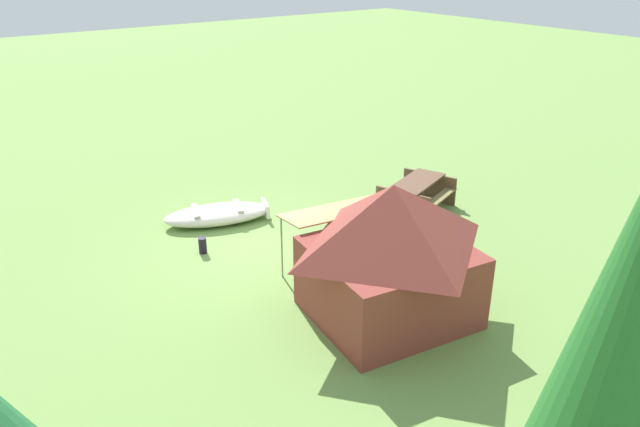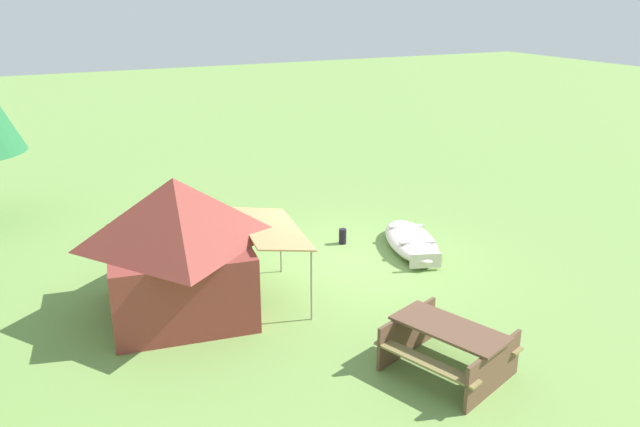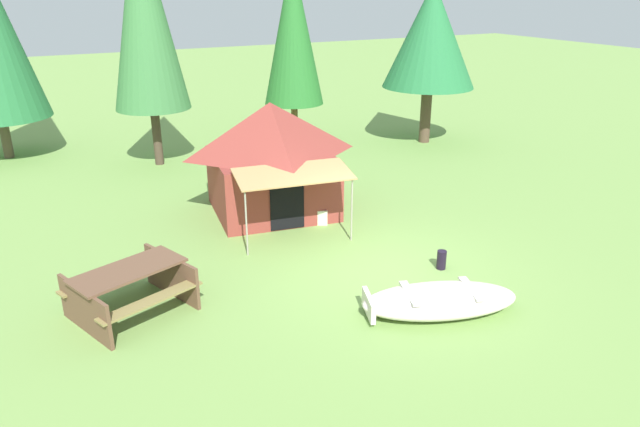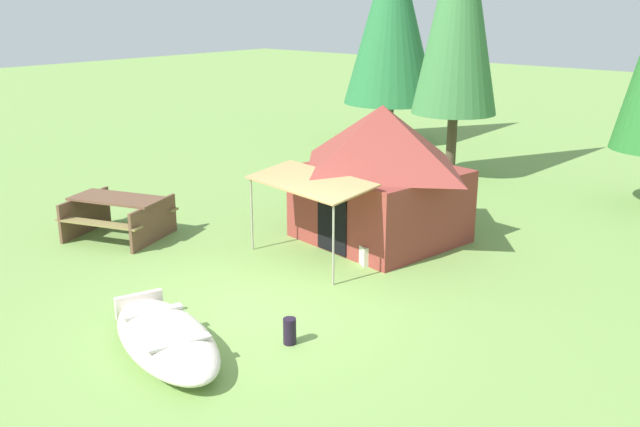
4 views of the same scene
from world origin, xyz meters
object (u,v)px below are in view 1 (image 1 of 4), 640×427
object	(u,v)px
canvas_cabin_tent	(390,250)
picnic_table	(417,192)
beached_rowboat	(218,214)
cooler_box	(325,291)
fuel_can	(203,245)
pine_tree_back_left	(628,399)

from	to	relation	value
canvas_cabin_tent	picnic_table	bearing A→B (deg)	-140.43
beached_rowboat	cooler_box	world-z (taller)	beached_rowboat
picnic_table	cooler_box	size ratio (longest dim) A/B	4.41
picnic_table	fuel_can	bearing A→B (deg)	-10.84
beached_rowboat	pine_tree_back_left	world-z (taller)	pine_tree_back_left
cooler_box	pine_tree_back_left	world-z (taller)	pine_tree_back_left
beached_rowboat	canvas_cabin_tent	size ratio (longest dim) A/B	0.71
canvas_cabin_tent	fuel_can	xyz separation A→B (m)	(1.64, -4.28, -1.16)
beached_rowboat	pine_tree_back_left	xyz separation A→B (m)	(2.65, 11.24, 3.40)
canvas_cabin_tent	picnic_table	size ratio (longest dim) A/B	1.81
cooler_box	picnic_table	bearing A→B (deg)	-155.00
picnic_table	cooler_box	world-z (taller)	picnic_table
cooler_box	beached_rowboat	bearing A→B (deg)	-89.82
fuel_can	pine_tree_back_left	size ratio (longest dim) A/B	0.06
canvas_cabin_tent	picnic_table	distance (m)	5.13
beached_rowboat	cooler_box	size ratio (longest dim) A/B	5.68
beached_rowboat	fuel_can	xyz separation A→B (m)	(1.04, 1.25, -0.04)
canvas_cabin_tent	fuel_can	distance (m)	4.73
canvas_cabin_tent	pine_tree_back_left	bearing A→B (deg)	60.32
beached_rowboat	picnic_table	size ratio (longest dim) A/B	1.29
beached_rowboat	picnic_table	world-z (taller)	picnic_table
cooler_box	canvas_cabin_tent	bearing A→B (deg)	117.41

